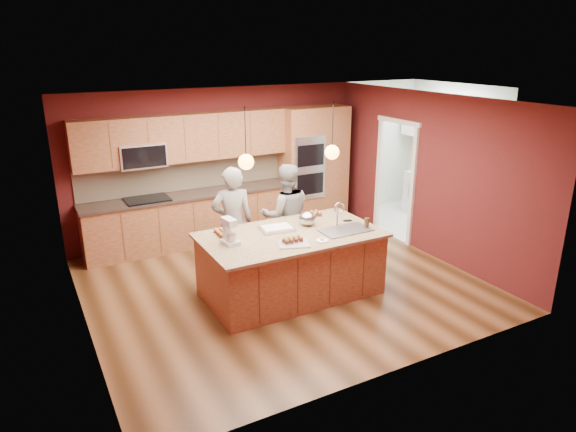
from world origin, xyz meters
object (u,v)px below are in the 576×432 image
person_right (286,215)px  mixing_bowl (307,219)px  island (292,263)px  person_left (233,223)px  stand_mixer (230,233)px

person_right → mixing_bowl: size_ratio=6.59×
island → person_right: (0.42, 0.95, 0.36)m
person_left → stand_mixer: 1.02m
island → stand_mixer: (-0.91, 0.04, 0.60)m
stand_mixer → mixing_bowl: (1.27, 0.16, -0.05)m
person_left → mixing_bowl: (0.86, -0.75, 0.15)m
person_left → stand_mixer: (-0.41, -0.91, 0.20)m
island → stand_mixer: size_ratio=7.03×
stand_mixer → person_right: bearing=27.0°
person_left → stand_mixer: person_left is taller
person_left → island: bearing=130.3°
mixing_bowl → island: bearing=-151.5°
person_right → mixing_bowl: person_right is taller
mixing_bowl → person_right: bearing=86.2°
person_left → person_right: size_ratio=1.04×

